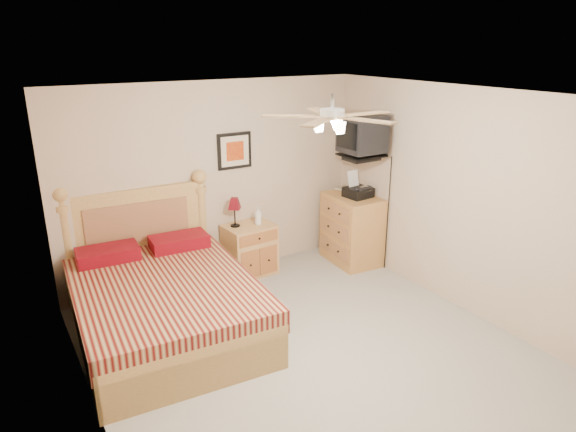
# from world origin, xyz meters

# --- Properties ---
(floor) EXTENTS (4.50, 4.50, 0.00)m
(floor) POSITION_xyz_m (0.00, 0.00, 0.00)
(floor) COLOR gray
(floor) RESTS_ON ground
(ceiling) EXTENTS (4.00, 4.50, 0.04)m
(ceiling) POSITION_xyz_m (0.00, 0.00, 2.50)
(ceiling) COLOR white
(ceiling) RESTS_ON ground
(wall_back) EXTENTS (4.00, 0.04, 2.50)m
(wall_back) POSITION_xyz_m (0.00, 2.25, 1.25)
(wall_back) COLOR #C1A78E
(wall_back) RESTS_ON ground
(wall_front) EXTENTS (4.00, 0.04, 2.50)m
(wall_front) POSITION_xyz_m (0.00, -2.25, 1.25)
(wall_front) COLOR #C1A78E
(wall_front) RESTS_ON ground
(wall_left) EXTENTS (0.04, 4.50, 2.50)m
(wall_left) POSITION_xyz_m (-2.00, 0.00, 1.25)
(wall_left) COLOR #C1A78E
(wall_left) RESTS_ON ground
(wall_right) EXTENTS (0.04, 4.50, 2.50)m
(wall_right) POSITION_xyz_m (2.00, 0.00, 1.25)
(wall_right) COLOR #C1A78E
(wall_right) RESTS_ON ground
(bed) EXTENTS (1.86, 2.36, 1.45)m
(bed) POSITION_xyz_m (-1.10, 1.12, 0.73)
(bed) COLOR #B58546
(bed) RESTS_ON ground
(nightstand) EXTENTS (0.65, 0.51, 0.68)m
(nightstand) POSITION_xyz_m (0.33, 2.00, 0.34)
(nightstand) COLOR #C0874A
(nightstand) RESTS_ON ground
(table_lamp) EXTENTS (0.23, 0.23, 0.38)m
(table_lamp) POSITION_xyz_m (0.17, 2.07, 0.87)
(table_lamp) COLOR #630A14
(table_lamp) RESTS_ON nightstand
(lotion_bottle) EXTENTS (0.11, 0.11, 0.23)m
(lotion_bottle) POSITION_xyz_m (0.46, 1.98, 0.79)
(lotion_bottle) COLOR white
(lotion_bottle) RESTS_ON nightstand
(framed_picture) EXTENTS (0.46, 0.04, 0.46)m
(framed_picture) POSITION_xyz_m (0.27, 2.23, 1.62)
(framed_picture) COLOR black
(framed_picture) RESTS_ON wall_back
(dresser) EXTENTS (0.61, 0.84, 0.95)m
(dresser) POSITION_xyz_m (1.73, 1.63, 0.47)
(dresser) COLOR #A57A3B
(dresser) RESTS_ON ground
(fax_machine) EXTENTS (0.36, 0.37, 0.34)m
(fax_machine) POSITION_xyz_m (1.76, 1.57, 1.12)
(fax_machine) COLOR black
(fax_machine) RESTS_ON dresser
(magazine_lower) EXTENTS (0.27, 0.33, 0.03)m
(magazine_lower) POSITION_xyz_m (1.73, 1.88, 0.96)
(magazine_lower) COLOR beige
(magazine_lower) RESTS_ON dresser
(magazine_upper) EXTENTS (0.18, 0.24, 0.02)m
(magazine_upper) POSITION_xyz_m (1.72, 1.89, 0.98)
(magazine_upper) COLOR gray
(magazine_upper) RESTS_ON magazine_lower
(wall_tv) EXTENTS (0.56, 0.46, 0.58)m
(wall_tv) POSITION_xyz_m (1.75, 1.34, 1.81)
(wall_tv) COLOR black
(wall_tv) RESTS_ON wall_right
(ceiling_fan) EXTENTS (1.14, 1.14, 0.28)m
(ceiling_fan) POSITION_xyz_m (0.00, -0.20, 2.36)
(ceiling_fan) COLOR white
(ceiling_fan) RESTS_ON ceiling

